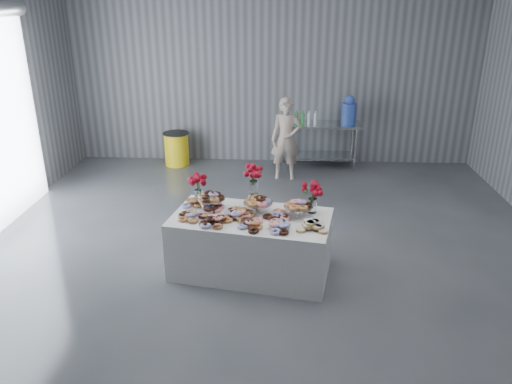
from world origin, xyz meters
The scene contains 16 objects.
ground centered at (0.00, 0.00, 0.00)m, with size 9.00×9.00×0.00m, color #393C41.
room_walls centered at (-0.27, 0.07, 2.64)m, with size 8.04×9.04×4.02m.
display_table centered at (-0.16, 0.00, 0.38)m, with size 1.90×1.00×0.75m, color white.
prep_table centered at (0.97, 4.10, 0.62)m, with size 1.50×0.60×0.90m.
donut_mounds centered at (-0.16, -0.05, 0.80)m, with size 1.80×0.80×0.09m, color #C58448, non-canonical shape.
cake_stand_left centered at (-0.68, 0.24, 0.89)m, with size 0.36×0.36×0.17m.
cake_stand_mid centered at (-0.09, 0.14, 0.89)m, with size 0.36×0.36×0.17m.
cake_stand_right centered at (0.40, 0.05, 0.89)m, with size 0.36×0.36×0.17m.
danish_pile centered at (0.55, -0.28, 0.81)m, with size 0.48×0.48×0.11m, color white, non-canonical shape.
bouquet_left centered at (-0.86, 0.38, 1.05)m, with size 0.26×0.26×0.42m.
bouquet_right centered at (0.58, 0.17, 1.05)m, with size 0.26×0.26×0.42m.
bouquet_center centered at (-0.15, 0.35, 1.13)m, with size 0.26×0.26×0.57m.
water_jug centered at (1.47, 4.10, 1.15)m, with size 0.28×0.28×0.55m.
drink_bottles centered at (0.65, 4.00, 1.04)m, with size 0.54×0.08×0.27m, color #268C33, non-canonical shape.
person centered at (0.27, 3.44, 0.76)m, with size 0.55×0.36×1.52m, color #CC8C93.
trash_barrel centered at (-1.93, 4.10, 0.34)m, with size 0.52×0.52×0.67m.
Camera 1 is at (0.19, -5.47, 3.26)m, focal length 35.00 mm.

